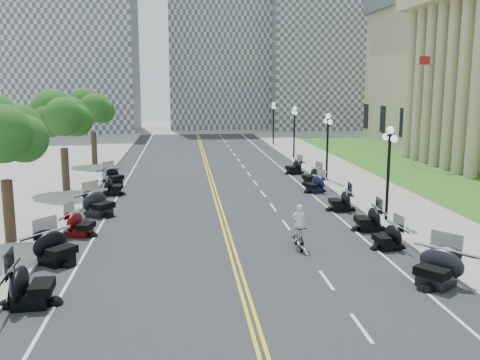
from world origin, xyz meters
name	(u,v)px	position (x,y,z in m)	size (l,w,h in m)	color
ground	(232,250)	(0.00, 0.00, 0.00)	(160.00, 160.00, 0.00)	gray
road	(217,201)	(0.00, 10.00, 0.00)	(16.00, 90.00, 0.01)	#333335
centerline_yellow_a	(215,201)	(-0.12, 10.00, 0.01)	(0.12, 90.00, 0.00)	yellow
centerline_yellow_b	(219,201)	(0.12, 10.00, 0.01)	(0.12, 90.00, 0.00)	yellow
edge_line_north	(317,199)	(6.40, 10.00, 0.01)	(0.12, 90.00, 0.00)	white
edge_line_south	(113,204)	(-6.40, 10.00, 0.01)	(0.12, 90.00, 0.00)	white
lane_dash_4	(361,328)	(3.20, -8.00, 0.01)	(0.12, 2.00, 0.00)	white
lane_dash_5	(326,280)	(3.20, -4.00, 0.01)	(0.12, 2.00, 0.00)	white
lane_dash_6	(303,248)	(3.20, 0.00, 0.01)	(0.12, 2.00, 0.00)	white
lane_dash_7	(286,225)	(3.20, 4.00, 0.01)	(0.12, 2.00, 0.00)	white
lane_dash_8	(273,207)	(3.20, 8.00, 0.01)	(0.12, 2.00, 0.00)	white
lane_dash_9	(263,194)	(3.20, 12.00, 0.01)	(0.12, 2.00, 0.00)	white
lane_dash_10	(255,183)	(3.20, 16.00, 0.01)	(0.12, 2.00, 0.00)	white
lane_dash_11	(249,174)	(3.20, 20.00, 0.01)	(0.12, 2.00, 0.00)	white
lane_dash_12	(243,166)	(3.20, 24.00, 0.01)	(0.12, 2.00, 0.00)	white
lane_dash_13	(239,160)	(3.20, 28.00, 0.01)	(0.12, 2.00, 0.00)	white
lane_dash_14	(235,155)	(3.20, 32.00, 0.01)	(0.12, 2.00, 0.00)	white
lane_dash_15	(231,150)	(3.20, 36.00, 0.01)	(0.12, 2.00, 0.00)	white
lane_dash_16	(228,146)	(3.20, 40.00, 0.01)	(0.12, 2.00, 0.00)	white
lane_dash_17	(225,142)	(3.20, 44.00, 0.01)	(0.12, 2.00, 0.00)	white
lane_dash_18	(223,139)	(3.20, 48.00, 0.01)	(0.12, 2.00, 0.00)	white
lane_dash_19	(221,136)	(3.20, 52.00, 0.01)	(0.12, 2.00, 0.00)	white
sidewalk_north	(380,197)	(10.50, 10.00, 0.07)	(5.00, 90.00, 0.15)	#9E9991
sidewalk_south	(44,204)	(-10.50, 10.00, 0.07)	(5.00, 90.00, 0.15)	#9E9991
lawn	(428,174)	(17.50, 18.00, 0.05)	(9.00, 60.00, 0.10)	#356023
distant_block_a	(75,45)	(-18.00, 62.00, 13.00)	(18.00, 14.00, 26.00)	gray
distant_block_b	(218,36)	(4.00, 68.00, 15.00)	(16.00, 12.00, 30.00)	gray
distant_block_c	(329,60)	(22.00, 65.00, 11.00)	(20.00, 14.00, 22.00)	gray
street_lamp_2	(388,174)	(8.60, 4.00, 2.60)	(0.50, 1.20, 4.90)	black
street_lamp_3	(327,147)	(8.60, 16.00, 2.60)	(0.50, 1.20, 4.90)	black
street_lamp_4	(294,133)	(8.60, 28.00, 2.60)	(0.50, 1.20, 4.90)	black
street_lamp_5	(273,123)	(8.60, 40.00, 2.60)	(0.50, 1.20, 4.90)	black
flagpole	(416,110)	(18.00, 22.00, 5.00)	(1.10, 0.20, 10.00)	silver
tree_2	(3,141)	(-10.00, 2.00, 4.75)	(4.80, 4.80, 9.20)	#235619
tree_3	(63,122)	(-10.00, 14.00, 4.75)	(4.80, 4.80, 9.20)	#235619
tree_4	(92,112)	(-10.00, 26.00, 4.75)	(4.80, 4.80, 9.20)	#235619
motorcycle_n_4	(437,266)	(7.03, -4.96, 0.76)	(2.18, 2.18, 1.53)	black
motorcycle_n_5	(388,236)	(6.92, -0.51, 0.62)	(1.77, 1.77, 1.24)	black
motorcycle_n_6	(368,218)	(7.08, 2.51, 0.67)	(1.92, 1.92, 1.35)	black
motorcycle_n_7	(340,200)	(6.92, 6.78, 0.67)	(1.90, 1.90, 1.33)	black
motorcycle_n_8	(315,183)	(6.72, 12.12, 0.63)	(1.79, 1.79, 1.25)	black
motorcycle_n_9	(312,175)	(7.27, 15.00, 0.67)	(1.90, 1.90, 1.33)	black
motorcycle_n_10	(294,166)	(6.88, 19.66, 0.64)	(1.81, 1.81, 1.27)	black
motorcycle_s_4	(30,283)	(-7.16, -5.22, 0.78)	(2.22, 2.22, 1.56)	black
motorcycle_s_5	(56,246)	(-7.29, -1.00, 0.75)	(2.16, 2.16, 1.51)	black
motorcycle_s_6	(80,223)	(-7.08, 3.03, 0.66)	(1.87, 1.87, 1.31)	#590A0C
motorcycle_s_7	(99,202)	(-6.78, 7.03, 0.77)	(2.20, 2.20, 1.54)	black
motorcycle_s_8	(113,185)	(-6.74, 12.67, 0.66)	(1.90, 1.90, 1.33)	black
motorcycle_s_9	(113,175)	(-7.18, 16.51, 0.67)	(1.93, 1.93, 1.35)	black
bicycle	(299,237)	(2.98, -0.05, 0.55)	(0.51, 1.82, 1.09)	#A51414
cyclist_rider	(299,207)	(2.98, -0.05, 1.93)	(0.61, 0.40, 1.67)	silver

